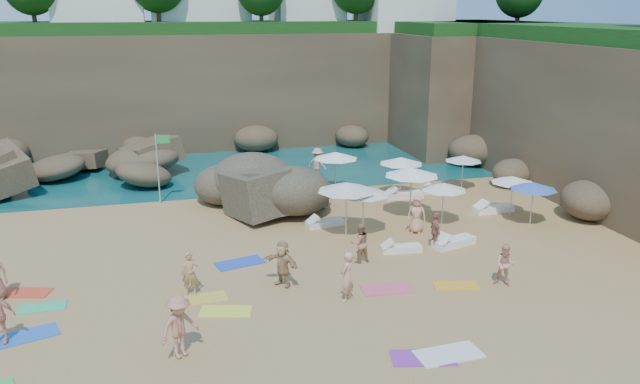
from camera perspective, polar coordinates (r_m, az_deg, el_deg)
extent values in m
plane|color=tan|center=(24.61, -2.74, -6.73)|extent=(120.00, 120.00, 0.00)
plane|color=#0C4751|center=(53.24, -9.59, 5.73)|extent=(120.00, 120.00, 0.00)
cube|color=brown|center=(47.95, -6.82, 9.52)|extent=(44.00, 8.00, 8.00)
cube|color=brown|center=(38.73, 23.21, 6.69)|extent=(8.00, 30.00, 8.00)
cube|color=brown|center=(47.72, 12.46, 9.22)|extent=(10.00, 12.00, 8.00)
cylinder|color=white|center=(53.59, -26.05, 7.62)|extent=(0.10, 0.10, 6.00)
cylinder|color=silver|center=(32.75, -14.60, 2.03)|extent=(0.07, 0.07, 3.66)
cube|color=green|center=(32.42, -14.17, 4.70)|extent=(0.64, 0.04, 0.41)
cylinder|color=silver|center=(33.79, 1.43, 1.68)|extent=(0.06, 0.06, 2.15)
cone|color=white|center=(33.55, 1.44, 3.37)|extent=(2.41, 2.41, 0.37)
cylinder|color=silver|center=(30.45, -3.23, -0.38)|extent=(0.05, 0.05, 1.76)
cone|color=silver|center=(30.22, -3.26, 1.14)|extent=(1.97, 1.97, 0.30)
cylinder|color=silver|center=(35.40, 12.89, 1.67)|extent=(0.05, 0.05, 1.81)
cone|color=silver|center=(35.20, 12.98, 3.02)|extent=(2.03, 2.03, 0.31)
cylinder|color=silver|center=(33.30, 7.36, 1.24)|extent=(0.06, 0.06, 2.05)
cone|color=white|center=(33.06, 7.42, 2.87)|extent=(2.30, 2.30, 0.35)
cylinder|color=silver|center=(27.56, 3.97, -1.85)|extent=(0.06, 0.06, 2.09)
cone|color=silver|center=(27.27, 4.01, 0.14)|extent=(2.34, 2.34, 0.36)
cylinder|color=silver|center=(31.45, 17.08, -0.45)|extent=(0.05, 0.05, 1.86)
cone|color=silver|center=(31.22, 17.21, 1.10)|extent=(2.09, 2.09, 0.32)
cylinder|color=silver|center=(30.10, 8.29, -0.18)|extent=(0.07, 0.07, 2.31)
cone|color=white|center=(29.80, 8.38, 1.85)|extent=(2.60, 2.60, 0.40)
cylinder|color=silver|center=(27.37, 2.40, -1.72)|extent=(0.07, 0.07, 2.30)
cone|color=silver|center=(27.04, 2.43, 0.49)|extent=(2.59, 2.59, 0.39)
cylinder|color=silver|center=(30.44, 18.80, -1.11)|extent=(0.06, 0.06, 1.91)
cone|color=blue|center=(30.19, 18.95, 0.53)|extent=(2.15, 2.15, 0.33)
cylinder|color=silver|center=(29.35, 11.15, -1.19)|extent=(0.06, 0.06, 1.89)
cone|color=silver|center=(29.09, 11.25, 0.50)|extent=(2.12, 2.12, 0.32)
cube|color=silver|center=(28.86, 0.46, -2.86)|extent=(1.84, 0.85, 0.28)
cube|color=white|center=(33.40, 7.66, -0.28)|extent=(2.02, 0.74, 0.31)
cube|color=white|center=(34.70, 10.60, 0.18)|extent=(1.69, 0.67, 0.26)
cube|color=white|center=(26.11, 7.42, -5.15)|extent=(1.71, 0.71, 0.26)
cube|color=white|center=(31.97, 15.56, -1.51)|extent=(2.03, 0.75, 0.31)
cube|color=white|center=(27.10, 12.14, -4.51)|extent=(2.09, 1.21, 0.31)
cube|color=blue|center=(21.61, -25.27, -11.81)|extent=(2.04, 1.43, 0.03)
cube|color=#D7E13B|center=(21.29, -8.60, -10.73)|extent=(1.86, 1.24, 0.03)
cube|color=purple|center=(18.79, 9.39, -14.72)|extent=(1.98, 1.28, 0.03)
cube|color=red|center=(24.63, -25.25, -8.32)|extent=(1.82, 1.27, 0.03)
cube|color=blue|center=(24.98, -7.37, -6.45)|extent=(2.05, 1.36, 0.03)
cube|color=#D7536A|center=(22.72, 6.17, -8.81)|extent=(1.88, 1.03, 0.03)
cube|color=orange|center=(23.37, 12.35, -8.38)|extent=(1.77, 1.18, 0.03)
cube|color=#34B879|center=(23.29, -24.08, -9.59)|extent=(1.55, 0.79, 0.03)
cube|color=gold|center=(22.28, -10.69, -9.56)|extent=(1.71, 0.94, 0.03)
cube|color=silver|center=(19.09, 11.68, -14.31)|extent=(1.99, 1.08, 0.03)
imported|color=#AE7757|center=(24.67, 3.66, -4.65)|extent=(0.88, 0.74, 1.62)
imported|color=#E0947F|center=(36.42, -0.23, 2.57)|extent=(1.22, 1.23, 1.90)
imported|color=#A76753|center=(26.46, 10.52, -3.50)|extent=(0.45, 0.94, 1.55)
imported|color=tan|center=(28.13, 8.82, -2.05)|extent=(0.94, 0.81, 1.70)
imported|color=tan|center=(31.51, -6.49, -0.02)|extent=(1.55, 0.77, 1.61)
imported|color=tan|center=(21.48, 2.48, -7.72)|extent=(0.75, 0.76, 1.78)
imported|color=tan|center=(18.93, -12.59, -13.83)|extent=(2.04, 2.25, 0.50)
imported|color=#EB9D86|center=(21.45, -27.20, -11.69)|extent=(1.08, 1.78, 0.43)
imported|color=tan|center=(22.84, -3.42, -8.03)|extent=(2.28, 2.27, 0.45)
imported|color=tan|center=(22.56, -11.71, -8.78)|extent=(0.86, 1.67, 0.38)
imported|color=#E39581|center=(23.76, 16.49, -7.55)|extent=(1.44, 1.68, 0.58)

